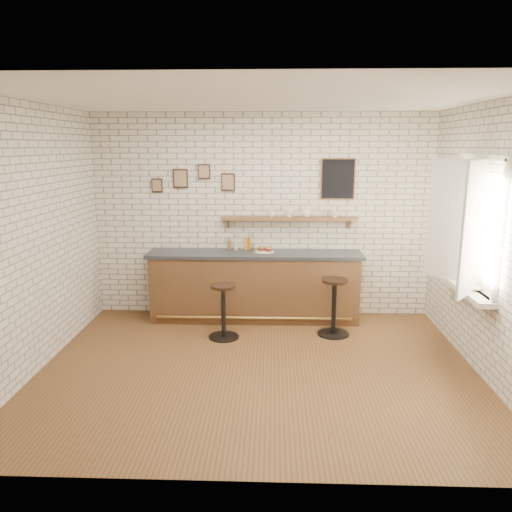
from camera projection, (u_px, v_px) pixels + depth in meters
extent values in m
plane|color=brown|center=(258.00, 368.00, 5.78)|extent=(5.00, 5.00, 0.00)
cube|color=brown|center=(255.00, 287.00, 7.34)|extent=(3.00, 0.58, 0.96)
cube|color=#2D333A|center=(255.00, 254.00, 7.23)|extent=(3.10, 0.62, 0.05)
cylinder|color=olive|center=(254.00, 318.00, 7.11)|extent=(2.79, 0.04, 0.04)
cylinder|color=white|center=(264.00, 252.00, 7.25)|extent=(0.28, 0.28, 0.01)
cylinder|color=gold|center=(268.00, 251.00, 7.28)|extent=(0.05, 0.05, 0.00)
cylinder|color=gold|center=(266.00, 251.00, 7.24)|extent=(0.05, 0.05, 0.00)
cylinder|color=gold|center=(256.00, 250.00, 7.33)|extent=(0.06, 0.06, 0.00)
cylinder|color=gold|center=(268.00, 250.00, 7.30)|extent=(0.06, 0.06, 0.00)
cylinder|color=gold|center=(256.00, 251.00, 7.22)|extent=(0.06, 0.06, 0.00)
cylinder|color=gold|center=(268.00, 251.00, 7.26)|extent=(0.04, 0.04, 0.00)
cylinder|color=gold|center=(264.00, 252.00, 7.19)|extent=(0.05, 0.05, 0.00)
cylinder|color=gold|center=(256.00, 252.00, 7.20)|extent=(0.04, 0.04, 0.00)
cylinder|color=gold|center=(254.00, 251.00, 7.26)|extent=(0.05, 0.05, 0.00)
cylinder|color=gold|center=(267.00, 252.00, 7.21)|extent=(0.06, 0.06, 0.00)
cylinder|color=gold|center=(257.00, 251.00, 7.27)|extent=(0.04, 0.04, 0.00)
cylinder|color=gold|center=(267.00, 251.00, 7.24)|extent=(0.05, 0.05, 0.00)
cylinder|color=gold|center=(268.00, 251.00, 7.27)|extent=(0.05, 0.05, 0.00)
cylinder|color=brown|center=(229.00, 245.00, 7.41)|extent=(0.05, 0.05, 0.14)
cylinder|color=brown|center=(229.00, 240.00, 7.39)|extent=(0.02, 0.02, 0.03)
cylinder|color=black|center=(229.00, 238.00, 7.39)|extent=(0.02, 0.02, 0.01)
cylinder|color=beige|center=(236.00, 244.00, 7.40)|extent=(0.05, 0.05, 0.15)
cylinder|color=beige|center=(236.00, 238.00, 7.38)|extent=(0.02, 0.02, 0.03)
cylinder|color=black|center=(236.00, 237.00, 7.38)|extent=(0.02, 0.02, 0.01)
cylinder|color=#9B5419|center=(249.00, 243.00, 7.39)|extent=(0.06, 0.06, 0.19)
cylinder|color=#9B5419|center=(249.00, 236.00, 7.37)|extent=(0.02, 0.02, 0.04)
cylinder|color=black|center=(249.00, 234.00, 7.36)|extent=(0.02, 0.02, 0.01)
cylinder|color=gold|center=(246.00, 245.00, 7.40)|extent=(0.05, 0.05, 0.13)
cylinder|color=gold|center=(246.00, 240.00, 7.38)|extent=(0.02, 0.02, 0.03)
cylinder|color=maroon|center=(246.00, 239.00, 7.38)|extent=(0.03, 0.03, 0.01)
cylinder|color=black|center=(224.00, 337.00, 6.71)|extent=(0.41, 0.41, 0.02)
cylinder|color=black|center=(223.00, 312.00, 6.63)|extent=(0.06, 0.06, 0.67)
cylinder|color=black|center=(223.00, 286.00, 6.55)|extent=(0.41, 0.41, 0.04)
cylinder|color=black|center=(333.00, 333.00, 6.82)|extent=(0.44, 0.44, 0.02)
cylinder|color=black|center=(334.00, 308.00, 6.74)|extent=(0.07, 0.07, 0.72)
cylinder|color=black|center=(335.00, 281.00, 6.65)|extent=(0.45, 0.45, 0.04)
cube|color=brown|center=(289.00, 218.00, 7.30)|extent=(2.00, 0.18, 0.04)
cube|color=brown|center=(229.00, 223.00, 7.42)|extent=(0.03, 0.04, 0.16)
cube|color=brown|center=(350.00, 223.00, 7.35)|extent=(0.03, 0.04, 0.16)
imported|color=white|center=(271.00, 214.00, 7.30)|extent=(0.16, 0.16, 0.09)
imported|color=white|center=(289.00, 214.00, 7.28)|extent=(0.16, 0.16, 0.10)
imported|color=white|center=(307.00, 214.00, 7.28)|extent=(0.13, 0.13, 0.10)
imported|color=white|center=(335.00, 214.00, 7.26)|extent=(0.13, 0.13, 0.09)
cube|color=black|center=(180.00, 179.00, 7.31)|extent=(0.22, 0.02, 0.28)
cube|color=black|center=(204.00, 172.00, 7.28)|extent=(0.18, 0.02, 0.22)
cube|color=black|center=(228.00, 182.00, 7.30)|extent=(0.20, 0.02, 0.26)
cube|color=black|center=(157.00, 185.00, 7.34)|extent=(0.16, 0.02, 0.20)
cube|color=black|center=(338.00, 179.00, 7.23)|extent=(0.46, 0.02, 0.56)
cube|color=white|center=(465.00, 288.00, 5.80)|extent=(0.20, 1.35, 0.06)
cube|color=white|center=(484.00, 157.00, 5.47)|extent=(0.05, 1.30, 0.06)
cube|color=white|center=(471.00, 288.00, 5.79)|extent=(0.05, 1.30, 0.06)
cube|color=white|center=(500.00, 234.00, 5.05)|extent=(0.05, 0.06, 1.50)
cube|color=white|center=(458.00, 217.00, 6.22)|extent=(0.05, 0.06, 1.50)
cube|color=white|center=(474.00, 229.00, 5.34)|extent=(0.40, 0.46, 1.46)
cube|color=white|center=(454.00, 221.00, 5.93)|extent=(0.40, 0.46, 1.46)
imported|color=tan|center=(465.00, 286.00, 5.73)|extent=(0.16, 0.22, 0.02)
imported|color=tan|center=(466.00, 286.00, 5.70)|extent=(0.28, 0.30, 0.02)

